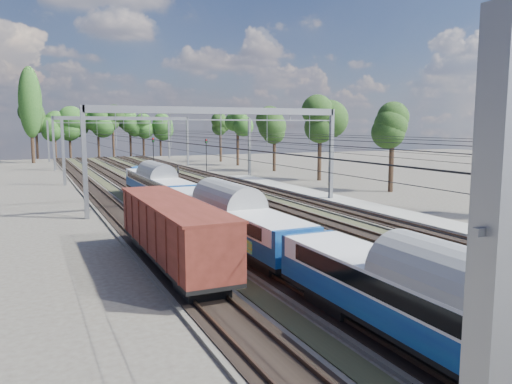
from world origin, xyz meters
name	(u,v)px	position (x,y,z in m)	size (l,w,h in m)	color
track_bed	(176,189)	(0.00, 45.00, 0.10)	(21.00, 130.00, 0.34)	#47423A
platform	(403,215)	(12.00, 20.00, 0.15)	(3.00, 70.00, 0.30)	gray
catenary	(161,134)	(0.33, 52.69, 6.40)	(25.65, 130.00, 9.00)	gray
tree_belt	(147,122)	(7.38, 93.11, 8.13)	(39.71, 100.90, 12.18)	black
poplar	(30,103)	(-14.50, 98.00, 11.89)	(4.40, 4.40, 19.04)	black
emu_train	(230,210)	(-4.50, 16.58, 2.26)	(2.63, 55.71, 3.84)	black
freight_boxcar	(172,229)	(-9.00, 13.36, 2.10)	(2.76, 13.33, 3.44)	black
worker	(178,170)	(4.75, 60.84, 0.83)	(0.61, 0.40, 1.67)	black
signal_near	(153,151)	(2.14, 65.26, 3.53)	(0.36, 0.33, 5.58)	black
signal_far	(206,152)	(10.04, 63.23, 3.39)	(0.36, 0.33, 5.35)	black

